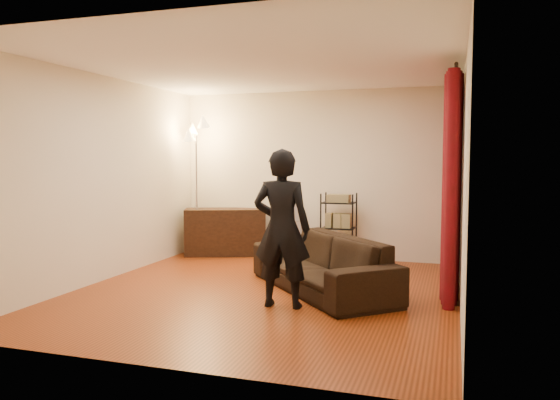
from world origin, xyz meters
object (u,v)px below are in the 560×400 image
(storage_boxes, at_px, (288,230))
(sofa, at_px, (321,264))
(wire_shelf, at_px, (339,228))
(floor_lamp, at_px, (197,189))
(media_cabinet, at_px, (226,232))
(person, at_px, (282,228))

(storage_boxes, bearing_deg, sofa, -62.69)
(wire_shelf, xyz_separation_m, floor_lamp, (-2.35, -0.14, 0.57))
(sofa, bearing_deg, storage_boxes, 165.69)
(sofa, xyz_separation_m, floor_lamp, (-2.53, 1.71, 0.77))
(storage_boxes, height_order, wire_shelf, wire_shelf)
(storage_boxes, bearing_deg, floor_lamp, -167.65)
(sofa, height_order, media_cabinet, media_cabinet)
(sofa, bearing_deg, floor_lamp, -165.72)
(wire_shelf, bearing_deg, floor_lamp, 176.14)
(floor_lamp, bearing_deg, storage_boxes, 12.35)
(person, distance_m, floor_lamp, 3.42)
(sofa, xyz_separation_m, storage_boxes, (-1.05, 2.03, 0.11))
(sofa, bearing_deg, media_cabinet, -174.16)
(storage_boxes, bearing_deg, person, -74.27)
(sofa, xyz_separation_m, person, (-0.25, -0.82, 0.52))
(person, relative_size, floor_lamp, 0.78)
(sofa, height_order, storage_boxes, storage_boxes)
(storage_boxes, bearing_deg, wire_shelf, -11.69)
(wire_shelf, distance_m, floor_lamp, 2.43)
(media_cabinet, bearing_deg, person, -77.10)
(floor_lamp, bearing_deg, sofa, -34.11)
(media_cabinet, bearing_deg, storage_boxes, -16.07)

